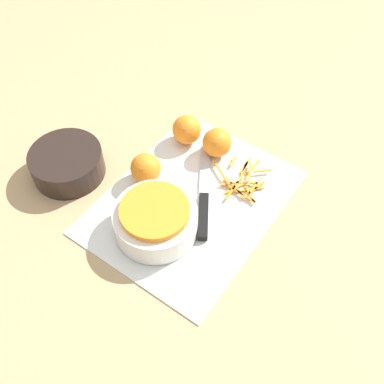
{
  "coord_description": "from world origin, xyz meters",
  "views": [
    {
      "loc": [
        -0.46,
        -0.33,
        0.77
      ],
      "look_at": [
        0.0,
        0.0,
        0.04
      ],
      "focal_mm": 42.0,
      "sensor_mm": 36.0,
      "label": 1
    }
  ],
  "objects_px": {
    "orange_left": "(146,168)",
    "orange_right": "(187,130)",
    "bowl_dark": "(67,163)",
    "knife": "(204,206)",
    "bowl_speckled": "(156,219)",
    "orange_back": "(217,143)"
  },
  "relations": [
    {
      "from": "orange_left",
      "to": "orange_right",
      "type": "distance_m",
      "value": 0.15
    },
    {
      "from": "bowl_dark",
      "to": "knife",
      "type": "distance_m",
      "value": 0.31
    },
    {
      "from": "knife",
      "to": "orange_left",
      "type": "relative_size",
      "value": 3.41
    },
    {
      "from": "bowl_speckled",
      "to": "orange_back",
      "type": "xyz_separation_m",
      "value": [
        0.24,
        0.02,
        -0.0
      ]
    },
    {
      "from": "orange_right",
      "to": "orange_back",
      "type": "xyz_separation_m",
      "value": [
        0.01,
        -0.08,
        -0.0
      ]
    },
    {
      "from": "bowl_dark",
      "to": "orange_left",
      "type": "bearing_deg",
      "value": -61.97
    },
    {
      "from": "knife",
      "to": "bowl_speckled",
      "type": "bearing_deg",
      "value": 121.77
    },
    {
      "from": "bowl_dark",
      "to": "orange_right",
      "type": "distance_m",
      "value": 0.28
    },
    {
      "from": "knife",
      "to": "orange_left",
      "type": "height_order",
      "value": "orange_left"
    },
    {
      "from": "bowl_dark",
      "to": "orange_back",
      "type": "height_order",
      "value": "orange_back"
    },
    {
      "from": "orange_back",
      "to": "orange_left",
      "type": "bearing_deg",
      "value": 151.3
    },
    {
      "from": "orange_right",
      "to": "orange_left",
      "type": "bearing_deg",
      "value": 178.5
    },
    {
      "from": "orange_right",
      "to": "knife",
      "type": "bearing_deg",
      "value": -134.42
    },
    {
      "from": "bowl_dark",
      "to": "orange_right",
      "type": "relative_size",
      "value": 2.37
    },
    {
      "from": "knife",
      "to": "orange_left",
      "type": "bearing_deg",
      "value": 59.73
    },
    {
      "from": "knife",
      "to": "orange_back",
      "type": "xyz_separation_m",
      "value": [
        0.15,
        0.06,
        0.03
      ]
    },
    {
      "from": "bowl_speckled",
      "to": "knife",
      "type": "height_order",
      "value": "bowl_speckled"
    },
    {
      "from": "bowl_speckled",
      "to": "orange_right",
      "type": "height_order",
      "value": "bowl_speckled"
    },
    {
      "from": "orange_left",
      "to": "orange_back",
      "type": "xyz_separation_m",
      "value": [
        0.15,
        -0.08,
        -0.0
      ]
    },
    {
      "from": "orange_back",
      "to": "orange_right",
      "type": "bearing_deg",
      "value": 94.24
    },
    {
      "from": "orange_left",
      "to": "orange_right",
      "type": "bearing_deg",
      "value": -1.5
    },
    {
      "from": "bowl_speckled",
      "to": "knife",
      "type": "distance_m",
      "value": 0.11
    }
  ]
}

